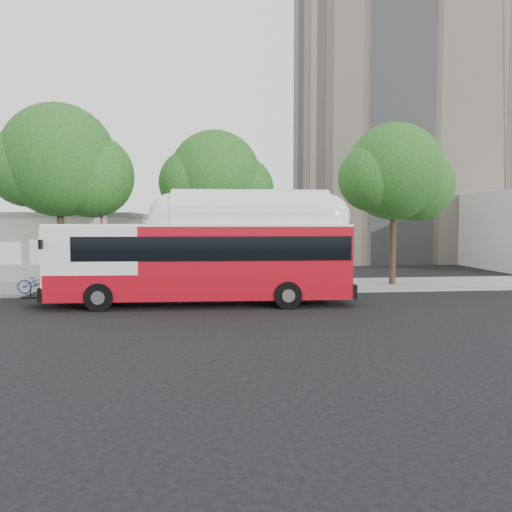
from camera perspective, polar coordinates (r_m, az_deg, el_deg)
The scene contains 11 objects.
ground at distance 21.71m, azimuth -1.56°, elevation -5.86°, with size 120.00×120.00×0.00m, color black.
sidewalk at distance 28.11m, azimuth -2.63°, elevation -3.45°, with size 60.00×5.00×0.15m, color gray.
curb_strip at distance 25.54m, azimuth -2.27°, elevation -4.21°, with size 60.00×0.30×0.15m, color gray.
red_curb_segment at distance 25.52m, azimuth -9.02°, elevation -4.25°, with size 10.00×0.32×0.16m, color maroon.
street_tree_left at distance 27.88m, azimuth -20.59°, elevation 9.69°, with size 6.67×5.80×9.74m.
street_tree_mid at distance 27.49m, azimuth -3.86°, elevation 8.55°, with size 5.75×5.00×8.62m.
street_tree_right at distance 29.49m, azimuth 16.27°, elevation 8.77°, with size 6.21×5.40×9.18m.
apartment_tower at distance 54.91m, azimuth 15.93°, elevation 18.51°, with size 18.00×18.00×37.00m.
low_commercial_bldg at distance 37.43m, azimuth -25.34°, elevation 1.21°, with size 16.20×10.20×4.25m.
transit_bus at distance 22.17m, azimuth -5.94°, elevation -0.67°, with size 14.00×3.34×4.11m.
signal_pole at distance 26.47m, azimuth -17.17°, elevation 0.31°, with size 0.12×0.39×4.09m.
Camera 1 is at (-1.72, -21.32, 3.72)m, focal length 35.00 mm.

